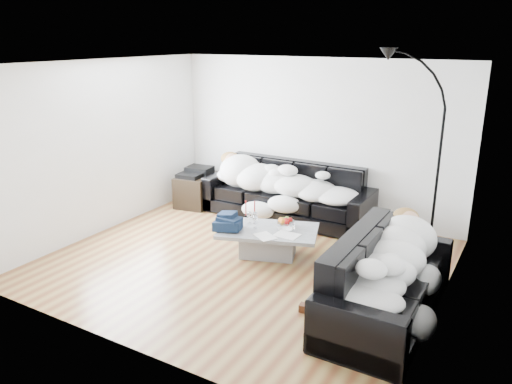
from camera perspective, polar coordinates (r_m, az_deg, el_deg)
The scene contains 24 objects.
ground at distance 6.83m, azimuth -1.28°, elevation -7.88°, with size 5.00×5.00×0.00m, color brown.
wall_back at distance 8.33m, azimuth 6.81°, elevation 6.11°, with size 5.00×0.02×2.60m, color silver.
wall_left at distance 7.95m, azimuth -16.97°, elevation 4.92°, with size 0.02×4.50×2.60m, color silver.
wall_right at distance 5.55m, azimuth 21.22°, elevation -0.77°, with size 0.02×4.50×2.60m, color silver.
ceiling at distance 6.18m, azimuth -1.45°, elevation 14.46°, with size 5.00×5.00×0.00m, color white.
sofa_back at distance 8.26m, azimuth 3.58°, elevation 0.08°, with size 2.81×0.97×0.92m, color black.
sofa_right at distance 5.60m, azimuth 14.85°, elevation -9.42°, with size 2.21×0.95×0.89m, color black.
sleeper_back at distance 8.16m, azimuth 3.45°, elevation 1.32°, with size 2.38×0.82×0.48m, color white, non-canonical shape.
sleeper_right at distance 5.51m, azimuth 15.01°, elevation -7.52°, with size 1.89×0.80×0.46m, color white, non-canonical shape.
teal_cushion at distance 6.11m, azimuth 16.28°, elevation -4.41°, with size 0.36×0.30×0.20m, color #0F5B6C.
coffee_table at distance 6.92m, azimuth 1.38°, elevation -5.76°, with size 1.34×0.78×0.39m, color #939699.
fruit_bowl at distance 6.87m, azimuth 3.42°, elevation -3.51°, with size 0.25×0.25×0.15m, color white.
wine_glass_a at distance 7.02m, azimuth -0.11°, elevation -2.95°, with size 0.07×0.07×0.17m, color white.
wine_glass_b at distance 7.01m, azimuth -0.76°, elevation -2.96°, with size 0.07×0.07×0.17m, color white.
wine_glass_c at distance 6.85m, azimuth -0.10°, elevation -3.40°, with size 0.08×0.08×0.19m, color white.
candle_left at distance 7.26m, azimuth -1.17°, elevation -1.93°, with size 0.04×0.04×0.24m, color maroon.
candle_right at distance 7.23m, azimuth -0.16°, elevation -2.00°, with size 0.05×0.05×0.25m, color maroon.
newspaper_a at distance 6.65m, azimuth 3.54°, elevation -4.91°, with size 0.32×0.24×0.01m, color silver.
newspaper_b at distance 6.59m, azimuth 1.04°, elevation -5.06°, with size 0.30×0.21×0.01m, color silver.
navy_jacket at distance 6.80m, azimuth -3.41°, elevation -2.83°, with size 0.39×0.33×0.20m, color black, non-canonical shape.
shoes at distance 5.69m, azimuth 7.35°, elevation -13.00°, with size 0.44×0.32×0.10m, color #472311, non-canonical shape.
av_cabinet at distance 9.01m, azimuth -6.79°, elevation 0.26°, with size 0.55×0.80×0.55m, color black.
stereo at distance 8.92m, azimuth -6.86°, elevation 2.35°, with size 0.44×0.34×0.13m, color black.
floor_lamp at distance 7.48m, azimuth 20.17°, elevation 3.16°, with size 0.88×0.35×2.43m, color black, non-canonical shape.
Camera 1 is at (3.24, -5.25, 2.92)m, focal length 35.00 mm.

